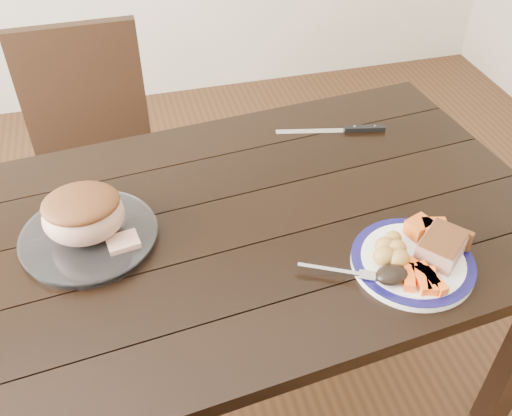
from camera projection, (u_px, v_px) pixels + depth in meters
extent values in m
plane|color=#472B16|center=(231.00, 393.00, 1.86)|extent=(4.00, 4.00, 0.00)
cube|color=black|center=(222.00, 230.00, 1.38)|extent=(1.68, 1.05, 0.04)
cube|color=black|center=(382.00, 192.00, 2.08)|extent=(0.07, 0.07, 0.71)
cube|color=black|center=(99.00, 180.00, 1.98)|extent=(0.43, 0.43, 0.04)
cube|color=black|center=(82.00, 89.00, 1.96)|extent=(0.42, 0.05, 0.46)
cube|color=black|center=(152.00, 192.00, 2.30)|extent=(0.04, 0.04, 0.43)
cube|color=black|center=(166.00, 253.00, 2.04)|extent=(0.04, 0.04, 0.43)
cube|color=black|center=(60.00, 208.00, 2.23)|extent=(0.04, 0.04, 0.43)
cube|color=black|center=(62.00, 274.00, 1.97)|extent=(0.04, 0.04, 0.43)
cylinder|color=white|center=(412.00, 262.00, 1.26)|extent=(0.27, 0.27, 0.02)
torus|color=#110E47|center=(413.00, 260.00, 1.26)|extent=(0.27, 0.27, 0.02)
cylinder|color=white|center=(90.00, 238.00, 1.32)|extent=(0.31, 0.31, 0.02)
cube|color=#A77566|center=(441.00, 248.00, 1.25)|extent=(0.13, 0.13, 0.05)
ellipsoid|color=gold|center=(396.00, 249.00, 1.25)|extent=(0.05, 0.04, 0.04)
ellipsoid|color=gold|center=(384.00, 256.00, 1.23)|extent=(0.05, 0.04, 0.04)
ellipsoid|color=gold|center=(399.00, 259.00, 1.23)|extent=(0.05, 0.04, 0.04)
ellipsoid|color=gold|center=(385.00, 246.00, 1.26)|extent=(0.05, 0.04, 0.04)
ellipsoid|color=gold|center=(393.00, 238.00, 1.28)|extent=(0.04, 0.04, 0.03)
cube|color=#F65A14|center=(421.00, 280.00, 1.19)|extent=(0.03, 0.07, 0.02)
cube|color=#F65A14|center=(409.00, 277.00, 1.20)|extent=(0.05, 0.07, 0.02)
cube|color=#F65A14|center=(434.00, 282.00, 1.19)|extent=(0.03, 0.07, 0.02)
cube|color=#F65A14|center=(419.00, 269.00, 1.22)|extent=(0.05, 0.07, 0.02)
cube|color=#F65A14|center=(427.00, 275.00, 1.20)|extent=(0.03, 0.07, 0.02)
cube|color=#F65A14|center=(431.00, 281.00, 1.19)|extent=(0.05, 0.07, 0.02)
cube|color=orange|center=(419.00, 227.00, 1.30)|extent=(0.07, 0.06, 0.04)
cube|color=orange|center=(434.00, 229.00, 1.30)|extent=(0.06, 0.06, 0.04)
ellipsoid|color=black|center=(392.00, 275.00, 1.20)|extent=(0.07, 0.05, 0.03)
cube|color=silver|center=(330.00, 270.00, 1.23)|extent=(0.13, 0.07, 0.00)
cube|color=silver|center=(370.00, 276.00, 1.22)|extent=(0.05, 0.04, 0.00)
ellipsoid|color=tan|center=(84.00, 216.00, 1.28)|extent=(0.18, 0.16, 0.12)
cube|color=tan|center=(123.00, 243.00, 1.28)|extent=(0.08, 0.07, 0.02)
cube|color=silver|center=(310.00, 131.00, 1.67)|extent=(0.20, 0.07, 0.00)
cube|color=black|center=(364.00, 128.00, 1.67)|extent=(0.12, 0.05, 0.01)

